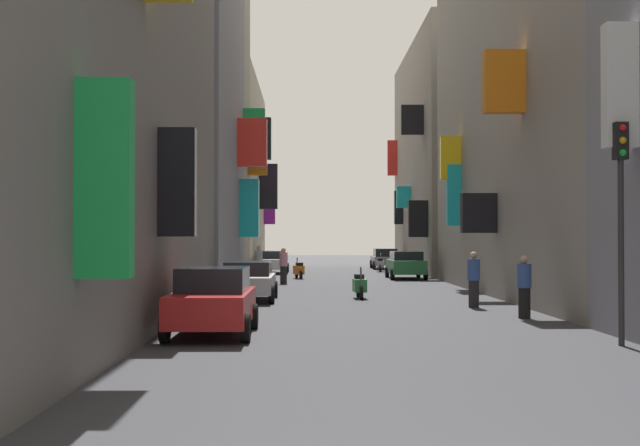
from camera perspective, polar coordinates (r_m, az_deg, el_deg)
ground_plane at (r=35.06m, az=1.97°, el=-4.53°), size 140.00×140.00×0.00m
building_left_mid_b at (r=38.51m, az=-10.31°, el=7.94°), size 7.37×12.66×16.29m
building_left_mid_c at (r=46.85m, az=-8.58°, el=7.10°), size 7.28×4.23×17.52m
building_left_far at (r=57.01m, az=-7.17°, el=3.13°), size 7.26×16.89×12.52m
building_right_mid_a at (r=33.91m, az=16.04°, el=9.73°), size 7.25×23.27×16.92m
building_right_mid_c at (r=56.35m, az=9.11°, el=4.30°), size 7.30×19.37×14.72m
parked_car_white at (r=51.46m, az=-3.23°, el=-2.60°), size 1.95×4.44×1.36m
parked_car_green at (r=44.77m, az=5.80°, el=-2.78°), size 1.89×4.33×1.45m
parked_car_silver at (r=29.33m, az=-4.86°, el=-3.83°), size 1.92×4.31×1.33m
parked_car_grey at (r=58.85m, az=4.39°, el=-2.38°), size 1.85×3.99×1.41m
parked_car_red at (r=18.98m, az=-7.23°, el=-5.16°), size 1.84×3.99×1.50m
scooter_green at (r=30.25m, az=2.69°, el=-4.22°), size 0.47×1.82×1.13m
scooter_silver at (r=54.10m, az=4.09°, el=-2.80°), size 0.57×1.93×1.13m
scooter_orange at (r=44.77m, az=-1.44°, el=-3.18°), size 0.63×1.90×1.13m
pedestrian_crossing at (r=26.65m, az=10.31°, el=-3.77°), size 0.50×0.50×1.73m
pedestrian_near_left at (r=39.81m, az=-2.47°, el=-2.90°), size 0.50×0.50×1.69m
pedestrian_near_right at (r=23.36m, az=13.60°, el=-4.21°), size 0.45×0.45×1.69m
pedestrian_mid_street at (r=42.13m, az=-4.15°, el=-2.73°), size 0.54×0.54×1.78m
traffic_light_near_corner at (r=18.00m, az=19.60°, el=1.84°), size 0.26×0.34×4.48m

